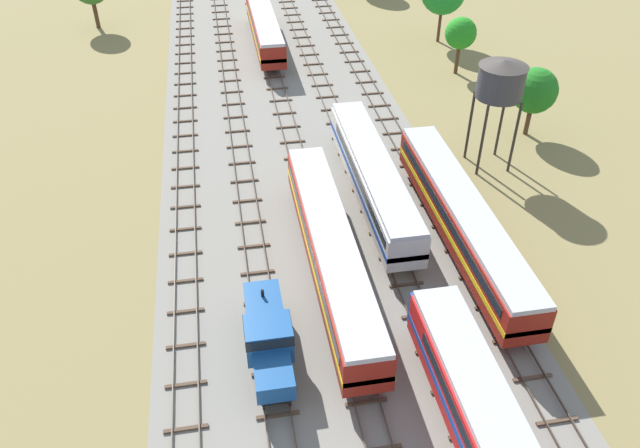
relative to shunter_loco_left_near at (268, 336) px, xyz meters
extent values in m
plane|color=olive|center=(4.97, 23.41, -2.01)|extent=(480.00, 480.00, 0.00)
cube|color=gray|center=(4.97, 23.41, -2.01)|extent=(23.90, 176.00, 0.01)
cube|color=#47382D|center=(-5.69, 24.41, -1.80)|extent=(0.07, 126.00, 0.15)
cube|color=#47382D|center=(-4.26, 24.41, -1.80)|extent=(0.07, 126.00, 0.15)
cube|color=brown|center=(-4.97, -4.09, -1.94)|extent=(2.40, 0.22, 0.14)
cube|color=brown|center=(-4.97, -1.09, -1.94)|extent=(2.40, 0.22, 0.14)
cube|color=brown|center=(-4.97, 1.91, -1.94)|extent=(2.40, 0.22, 0.14)
cube|color=brown|center=(-4.97, 4.91, -1.94)|extent=(2.40, 0.22, 0.14)
cube|color=brown|center=(-4.97, 7.91, -1.94)|extent=(2.40, 0.22, 0.14)
cube|color=brown|center=(-4.97, 10.91, -1.94)|extent=(2.40, 0.22, 0.14)
cube|color=brown|center=(-4.97, 13.91, -1.94)|extent=(2.40, 0.22, 0.14)
cube|color=brown|center=(-4.97, 16.91, -1.94)|extent=(2.40, 0.22, 0.14)
cube|color=brown|center=(-4.97, 19.91, -1.94)|extent=(2.40, 0.22, 0.14)
cube|color=brown|center=(-4.97, 22.91, -1.94)|extent=(2.40, 0.22, 0.14)
cube|color=brown|center=(-4.97, 25.91, -1.94)|extent=(2.40, 0.22, 0.14)
cube|color=brown|center=(-4.97, 28.91, -1.94)|extent=(2.40, 0.22, 0.14)
cube|color=brown|center=(-4.97, 31.91, -1.94)|extent=(2.40, 0.22, 0.14)
cube|color=brown|center=(-4.97, 34.91, -1.94)|extent=(2.40, 0.22, 0.14)
cube|color=brown|center=(-4.97, 37.91, -1.94)|extent=(2.40, 0.22, 0.14)
cube|color=brown|center=(-4.97, 40.91, -1.94)|extent=(2.40, 0.22, 0.14)
cube|color=brown|center=(-4.97, 43.91, -1.94)|extent=(2.40, 0.22, 0.14)
cube|color=brown|center=(-4.97, 46.91, -1.94)|extent=(2.40, 0.22, 0.14)
cube|color=brown|center=(-4.97, 49.91, -1.94)|extent=(2.40, 0.22, 0.14)
cube|color=brown|center=(-4.97, 52.91, -1.94)|extent=(2.40, 0.22, 0.14)
cube|color=brown|center=(-4.97, 55.91, -1.94)|extent=(2.40, 0.22, 0.14)
cube|color=brown|center=(-4.97, 58.91, -1.94)|extent=(2.40, 0.22, 0.14)
cube|color=brown|center=(-4.97, 61.91, -1.94)|extent=(2.40, 0.22, 0.14)
cube|color=brown|center=(-4.97, 64.91, -1.94)|extent=(2.40, 0.22, 0.14)
cube|color=brown|center=(-4.97, 67.91, -1.94)|extent=(2.40, 0.22, 0.14)
cube|color=brown|center=(-4.97, 70.91, -1.94)|extent=(2.40, 0.22, 0.14)
cube|color=#47382D|center=(-0.72, 24.41, -1.80)|extent=(0.07, 126.00, 0.15)
cube|color=#47382D|center=(0.72, 24.41, -1.80)|extent=(0.07, 126.00, 0.15)
cube|color=brown|center=(0.00, -4.09, -1.94)|extent=(2.40, 0.22, 0.14)
cube|color=brown|center=(0.00, -1.09, -1.94)|extent=(2.40, 0.22, 0.14)
cube|color=brown|center=(0.00, 1.91, -1.94)|extent=(2.40, 0.22, 0.14)
cube|color=brown|center=(0.00, 4.91, -1.94)|extent=(2.40, 0.22, 0.14)
cube|color=brown|center=(0.00, 7.91, -1.94)|extent=(2.40, 0.22, 0.14)
cube|color=brown|center=(0.00, 10.91, -1.94)|extent=(2.40, 0.22, 0.14)
cube|color=brown|center=(0.00, 13.91, -1.94)|extent=(2.40, 0.22, 0.14)
cube|color=brown|center=(0.00, 16.91, -1.94)|extent=(2.40, 0.22, 0.14)
cube|color=brown|center=(0.00, 19.91, -1.94)|extent=(2.40, 0.22, 0.14)
cube|color=brown|center=(0.00, 22.91, -1.94)|extent=(2.40, 0.22, 0.14)
cube|color=brown|center=(0.00, 25.91, -1.94)|extent=(2.40, 0.22, 0.14)
cube|color=brown|center=(0.00, 28.91, -1.94)|extent=(2.40, 0.22, 0.14)
cube|color=brown|center=(0.00, 31.91, -1.94)|extent=(2.40, 0.22, 0.14)
cube|color=brown|center=(0.00, 34.91, -1.94)|extent=(2.40, 0.22, 0.14)
cube|color=brown|center=(0.00, 37.91, -1.94)|extent=(2.40, 0.22, 0.14)
cube|color=brown|center=(0.00, 40.91, -1.94)|extent=(2.40, 0.22, 0.14)
cube|color=brown|center=(0.00, 43.91, -1.94)|extent=(2.40, 0.22, 0.14)
cube|color=brown|center=(0.00, 46.91, -1.94)|extent=(2.40, 0.22, 0.14)
cube|color=brown|center=(0.00, 49.91, -1.94)|extent=(2.40, 0.22, 0.14)
cube|color=brown|center=(0.00, 52.91, -1.94)|extent=(2.40, 0.22, 0.14)
cube|color=brown|center=(0.00, 55.91, -1.94)|extent=(2.40, 0.22, 0.14)
cube|color=brown|center=(0.00, 58.91, -1.94)|extent=(2.40, 0.22, 0.14)
cube|color=brown|center=(0.00, 61.91, -1.94)|extent=(2.40, 0.22, 0.14)
cube|color=brown|center=(0.00, 64.91, -1.94)|extent=(2.40, 0.22, 0.14)
cube|color=brown|center=(0.00, 67.91, -1.94)|extent=(2.40, 0.22, 0.14)
cube|color=#47382D|center=(4.26, 24.41, -1.80)|extent=(0.07, 126.00, 0.15)
cube|color=#47382D|center=(5.69, 24.41, -1.80)|extent=(0.07, 126.00, 0.15)
cube|color=brown|center=(4.97, -4.09, -1.94)|extent=(2.40, 0.22, 0.14)
cube|color=brown|center=(4.97, -1.09, -1.94)|extent=(2.40, 0.22, 0.14)
cube|color=brown|center=(4.97, 1.91, -1.94)|extent=(2.40, 0.22, 0.14)
cube|color=brown|center=(4.97, 4.91, -1.94)|extent=(2.40, 0.22, 0.14)
cube|color=brown|center=(4.97, 7.91, -1.94)|extent=(2.40, 0.22, 0.14)
cube|color=brown|center=(4.97, 10.91, -1.94)|extent=(2.40, 0.22, 0.14)
cube|color=brown|center=(4.97, 13.91, -1.94)|extent=(2.40, 0.22, 0.14)
cube|color=brown|center=(4.97, 16.91, -1.94)|extent=(2.40, 0.22, 0.14)
cube|color=brown|center=(4.97, 19.91, -1.94)|extent=(2.40, 0.22, 0.14)
cube|color=brown|center=(4.97, 22.91, -1.94)|extent=(2.40, 0.22, 0.14)
cube|color=brown|center=(4.97, 25.91, -1.94)|extent=(2.40, 0.22, 0.14)
cube|color=brown|center=(4.97, 28.91, -1.94)|extent=(2.40, 0.22, 0.14)
cube|color=brown|center=(4.97, 31.91, -1.94)|extent=(2.40, 0.22, 0.14)
cube|color=brown|center=(4.97, 34.91, -1.94)|extent=(2.40, 0.22, 0.14)
cube|color=brown|center=(4.97, 37.91, -1.94)|extent=(2.40, 0.22, 0.14)
cube|color=brown|center=(4.97, 40.91, -1.94)|extent=(2.40, 0.22, 0.14)
cube|color=brown|center=(4.97, 43.91, -1.94)|extent=(2.40, 0.22, 0.14)
cube|color=brown|center=(4.97, 46.91, -1.94)|extent=(2.40, 0.22, 0.14)
cube|color=brown|center=(4.97, 49.91, -1.94)|extent=(2.40, 0.22, 0.14)
cube|color=brown|center=(4.97, 52.91, -1.94)|extent=(2.40, 0.22, 0.14)
cube|color=brown|center=(4.97, 55.91, -1.94)|extent=(2.40, 0.22, 0.14)
cube|color=brown|center=(4.97, 58.91, -1.94)|extent=(2.40, 0.22, 0.14)
cube|color=brown|center=(4.97, 61.91, -1.94)|extent=(2.40, 0.22, 0.14)
cube|color=brown|center=(4.97, 64.91, -1.94)|extent=(2.40, 0.22, 0.14)
cube|color=brown|center=(4.97, 67.91, -1.94)|extent=(2.40, 0.22, 0.14)
cube|color=#47382D|center=(9.23, 24.41, -1.80)|extent=(0.07, 126.00, 0.15)
cube|color=#47382D|center=(10.67, 24.41, -1.80)|extent=(0.07, 126.00, 0.15)
cube|color=brown|center=(9.95, -7.09, -1.94)|extent=(2.40, 0.22, 0.14)
cube|color=brown|center=(9.95, -4.09, -1.94)|extent=(2.40, 0.22, 0.14)
cube|color=brown|center=(9.95, -1.09, -1.94)|extent=(2.40, 0.22, 0.14)
cube|color=brown|center=(9.95, 1.91, -1.94)|extent=(2.40, 0.22, 0.14)
cube|color=brown|center=(9.95, 4.91, -1.94)|extent=(2.40, 0.22, 0.14)
cube|color=brown|center=(9.95, 7.91, -1.94)|extent=(2.40, 0.22, 0.14)
cube|color=brown|center=(9.95, 10.91, -1.94)|extent=(2.40, 0.22, 0.14)
cube|color=brown|center=(9.95, 13.91, -1.94)|extent=(2.40, 0.22, 0.14)
cube|color=brown|center=(9.95, 16.91, -1.94)|extent=(2.40, 0.22, 0.14)
cube|color=brown|center=(9.95, 19.91, -1.94)|extent=(2.40, 0.22, 0.14)
cube|color=brown|center=(9.95, 22.91, -1.94)|extent=(2.40, 0.22, 0.14)
cube|color=brown|center=(9.95, 25.91, -1.94)|extent=(2.40, 0.22, 0.14)
cube|color=brown|center=(9.95, 28.91, -1.94)|extent=(2.40, 0.22, 0.14)
cube|color=brown|center=(9.95, 31.91, -1.94)|extent=(2.40, 0.22, 0.14)
cube|color=brown|center=(9.95, 34.91, -1.94)|extent=(2.40, 0.22, 0.14)
cube|color=brown|center=(9.95, 37.91, -1.94)|extent=(2.40, 0.22, 0.14)
cube|color=brown|center=(9.95, 40.91, -1.94)|extent=(2.40, 0.22, 0.14)
cube|color=brown|center=(9.95, 43.91, -1.94)|extent=(2.40, 0.22, 0.14)
cube|color=brown|center=(9.95, 46.91, -1.94)|extent=(2.40, 0.22, 0.14)
cube|color=brown|center=(9.95, 49.91, -1.94)|extent=(2.40, 0.22, 0.14)
cube|color=brown|center=(9.95, 52.91, -1.94)|extent=(2.40, 0.22, 0.14)
cube|color=brown|center=(9.95, 55.91, -1.94)|extent=(2.40, 0.22, 0.14)
cube|color=brown|center=(9.95, 58.91, -1.94)|extent=(2.40, 0.22, 0.14)
cube|color=brown|center=(9.95, 61.91, -1.94)|extent=(2.40, 0.22, 0.14)
cube|color=brown|center=(9.95, 64.91, -1.94)|extent=(2.40, 0.22, 0.14)
cube|color=brown|center=(9.95, 67.91, -1.94)|extent=(2.40, 0.22, 0.14)
cube|color=#47382D|center=(14.21, 24.41, -1.80)|extent=(0.07, 126.00, 0.15)
cube|color=#47382D|center=(15.64, 24.41, -1.80)|extent=(0.07, 126.00, 0.15)
cube|color=brown|center=(14.92, -7.09, -1.94)|extent=(2.40, 0.22, 0.14)
cube|color=brown|center=(14.92, -4.09, -1.94)|extent=(2.40, 0.22, 0.14)
cube|color=brown|center=(14.92, -1.09, -1.94)|extent=(2.40, 0.22, 0.14)
cube|color=brown|center=(14.92, 1.91, -1.94)|extent=(2.40, 0.22, 0.14)
cube|color=brown|center=(14.92, 4.91, -1.94)|extent=(2.40, 0.22, 0.14)
cube|color=brown|center=(14.92, 7.91, -1.94)|extent=(2.40, 0.22, 0.14)
cube|color=brown|center=(14.92, 10.91, -1.94)|extent=(2.40, 0.22, 0.14)
cube|color=brown|center=(14.92, 13.91, -1.94)|extent=(2.40, 0.22, 0.14)
cube|color=brown|center=(14.92, 16.91, -1.94)|extent=(2.40, 0.22, 0.14)
cube|color=brown|center=(14.92, 19.91, -1.94)|extent=(2.40, 0.22, 0.14)
cube|color=brown|center=(14.92, 22.91, -1.94)|extent=(2.40, 0.22, 0.14)
cube|color=brown|center=(14.92, 25.91, -1.94)|extent=(2.40, 0.22, 0.14)
cube|color=brown|center=(14.92, 28.91, -1.94)|extent=(2.40, 0.22, 0.14)
cube|color=brown|center=(14.92, 31.91, -1.94)|extent=(2.40, 0.22, 0.14)
cube|color=brown|center=(14.92, 34.91, -1.94)|extent=(2.40, 0.22, 0.14)
cube|color=brown|center=(14.92, 37.91, -1.94)|extent=(2.40, 0.22, 0.14)
cube|color=brown|center=(14.92, 40.91, -1.94)|extent=(2.40, 0.22, 0.14)
cube|color=brown|center=(14.92, 43.91, -1.94)|extent=(2.40, 0.22, 0.14)
cube|color=brown|center=(14.92, 46.91, -1.94)|extent=(2.40, 0.22, 0.14)
cube|color=brown|center=(14.92, 49.91, -1.94)|extent=(2.40, 0.22, 0.14)
cube|color=brown|center=(14.92, 52.91, -1.94)|extent=(2.40, 0.22, 0.14)
cube|color=brown|center=(14.92, 55.91, -1.94)|extent=(2.40, 0.22, 0.14)
cube|color=brown|center=(14.92, 58.91, -1.94)|extent=(2.40, 0.22, 0.14)
cube|color=brown|center=(14.92, 61.91, -1.94)|extent=(2.40, 0.22, 0.14)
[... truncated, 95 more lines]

